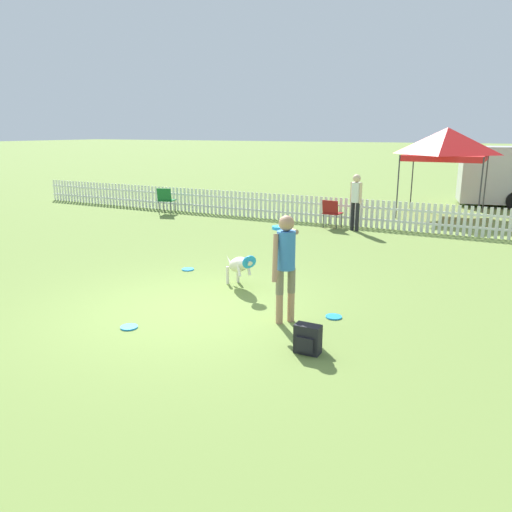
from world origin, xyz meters
TOP-DOWN VIEW (x-y plane):
  - ground_plane at (0.00, 0.00)m, footprint 240.00×240.00m
  - handler_person at (1.69, 0.31)m, footprint 0.72×1.06m
  - leaping_dog at (0.25, 1.46)m, footprint 1.04×0.88m
  - frisbee_near_handler at (-0.28, -1.01)m, footprint 0.26×0.26m
  - frisbee_near_dog at (2.32, 0.81)m, footprint 0.26×0.26m
  - frisbee_midfield at (-1.35, 2.05)m, footprint 0.26×0.26m
  - backpack_on_grass at (2.42, -0.59)m, footprint 0.34×0.23m
  - picket_fence at (-0.00, 8.54)m, footprint 25.52×0.04m
  - folding_chair_blue_left at (-0.18, 7.95)m, footprint 0.53×0.55m
  - folding_chair_center at (-6.23, 7.75)m, footprint 0.64×0.65m
  - canopy_tent_main at (2.45, 11.90)m, footprint 2.58×2.58m
  - spectator_standing at (0.57, 7.84)m, footprint 0.39×0.27m

SIDE VIEW (x-z plane):
  - ground_plane at x=0.00m, z-range 0.00..0.00m
  - frisbee_near_handler at x=-0.28m, z-range 0.00..0.02m
  - frisbee_near_dog at x=2.32m, z-range 0.00..0.02m
  - frisbee_midfield at x=-1.35m, z-range 0.00..0.02m
  - backpack_on_grass at x=2.42m, z-range 0.00..0.39m
  - picket_fence at x=0.00m, z-range 0.00..0.86m
  - leaping_dog at x=0.25m, z-range 0.08..0.82m
  - folding_chair_blue_left at x=-0.18m, z-range 0.08..0.94m
  - folding_chair_center at x=-6.23m, z-range 0.09..1.02m
  - spectator_standing at x=0.57m, z-range 0.18..1.83m
  - handler_person at x=1.69m, z-range 0.21..1.88m
  - canopy_tent_main at x=2.45m, z-range 0.94..3.92m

